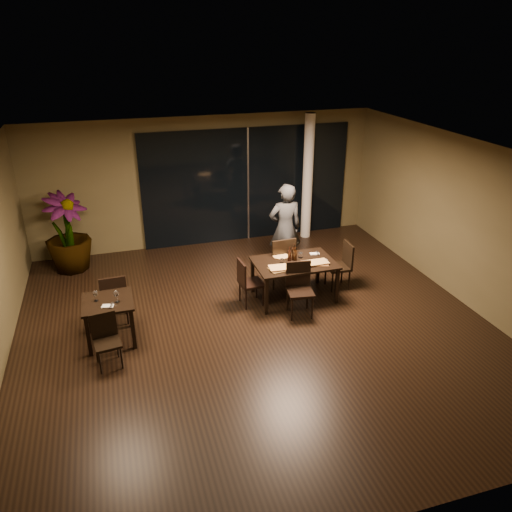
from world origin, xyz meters
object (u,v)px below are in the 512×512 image
object	(u,v)px
chair_side_near	(106,337)
bottle_a	(290,254)
potted_plant	(67,233)
side_table	(108,308)
bottle_b	(295,254)
chair_main_far	(281,259)
chair_main_near	(299,286)
main_table	(294,266)
diner	(285,228)
chair_main_right	(342,263)
chair_main_left	(247,280)
chair_side_far	(114,297)
bottle_c	(294,252)

from	to	relation	value
chair_side_near	bottle_a	world-z (taller)	bottle_a
potted_plant	bottle_a	world-z (taller)	potted_plant
side_table	chair_side_near	xyz separation A→B (m)	(-0.07, -0.62, -0.16)
bottle_a	bottle_b	bearing A→B (deg)	-13.69
bottle_b	chair_main_far	bearing A→B (deg)	102.80
chair_main_near	chair_side_near	distance (m)	3.41
main_table	chair_main_near	distance (m)	0.58
chair_side_near	diner	size ratio (longest dim) A/B	0.44
potted_plant	bottle_a	bearing A→B (deg)	-31.54
side_table	chair_main_near	size ratio (longest dim) A/B	0.83
chair_main_near	bottle_b	size ratio (longest dim) A/B	3.46
chair_main_right	chair_main_left	bearing A→B (deg)	-83.67
chair_main_far	chair_main_near	distance (m)	1.06
main_table	side_table	size ratio (longest dim) A/B	1.88
bottle_a	bottle_b	distance (m)	0.11
chair_main_near	chair_main_right	xyz separation A→B (m)	(1.17, 0.68, -0.02)
chair_main_far	chair_side_far	bearing A→B (deg)	5.53
main_table	chair_main_right	bearing A→B (deg)	6.90
diner	bottle_b	xyz separation A→B (m)	(-0.21, -1.15, -0.06)
bottle_b	chair_main_right	bearing A→B (deg)	4.94
chair_main_left	bottle_c	world-z (taller)	bottle_c
diner	bottle_c	size ratio (longest dim) A/B	6.01
bottle_a	chair_side_near	bearing A→B (deg)	-160.75
chair_main_right	chair_side_far	size ratio (longest dim) A/B	0.99
chair_side_near	diner	distance (m)	4.40
bottle_a	bottle_c	xyz separation A→B (m)	(0.09, 0.04, 0.02)
potted_plant	bottle_c	size ratio (longest dim) A/B	5.31
main_table	chair_side_near	bearing A→B (deg)	-162.12
chair_main_left	bottle_c	size ratio (longest dim) A/B	2.84
chair_main_left	chair_side_near	distance (m)	2.78
side_table	bottle_c	bearing A→B (deg)	9.99
chair_side_far	bottle_b	size ratio (longest dim) A/B	3.39
main_table	potted_plant	xyz separation A→B (m)	(-4.11, 2.54, 0.17)
side_table	chair_main_near	distance (m)	3.29
chair_main_near	chair_side_near	world-z (taller)	chair_main_near
chair_main_far	chair_main_left	bearing A→B (deg)	28.28
chair_main_near	bottle_c	world-z (taller)	bottle_c
chair_main_left	diner	xyz separation A→B (m)	(1.16, 1.20, 0.45)
main_table	chair_side_far	world-z (taller)	chair_side_far
diner	bottle_c	distance (m)	1.11
chair_main_left	chair_main_right	world-z (taller)	chair_main_right
chair_side_near	potted_plant	bearing A→B (deg)	91.55
side_table	chair_side_near	size ratio (longest dim) A/B	0.96
chair_side_near	bottle_a	xyz separation A→B (m)	(3.39, 1.19, 0.42)
diner	bottle_a	bearing A→B (deg)	76.52
side_table	potted_plant	bearing A→B (deg)	103.14
side_table	chair_main_right	size ratio (longest dim) A/B	0.85
chair_main_near	bottle_c	bearing A→B (deg)	87.22
chair_main_left	main_table	bearing A→B (deg)	-94.26
chair_main_near	diner	xyz separation A→B (m)	(0.35, 1.74, 0.41)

